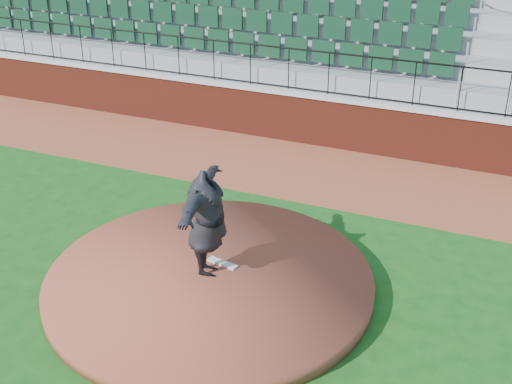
# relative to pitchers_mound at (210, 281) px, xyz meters

# --- Properties ---
(ground) EXTENTS (90.00, 90.00, 0.00)m
(ground) POSITION_rel_pitchers_mound_xyz_m (0.33, -0.35, -0.12)
(ground) COLOR #154915
(ground) RESTS_ON ground
(warning_track) EXTENTS (34.00, 3.20, 0.01)m
(warning_track) POSITION_rel_pitchers_mound_xyz_m (0.33, 5.05, -0.12)
(warning_track) COLOR brown
(warning_track) RESTS_ON ground
(field_wall) EXTENTS (34.00, 0.35, 1.20)m
(field_wall) POSITION_rel_pitchers_mound_xyz_m (0.33, 6.65, 0.47)
(field_wall) COLOR maroon
(field_wall) RESTS_ON ground
(wall_cap) EXTENTS (34.00, 0.45, 0.10)m
(wall_cap) POSITION_rel_pitchers_mound_xyz_m (0.33, 6.65, 1.12)
(wall_cap) COLOR #B7B7B7
(wall_cap) RESTS_ON field_wall
(wall_railing) EXTENTS (34.00, 0.05, 1.00)m
(wall_railing) POSITION_rel_pitchers_mound_xyz_m (0.33, 6.65, 1.67)
(wall_railing) COLOR black
(wall_railing) RESTS_ON wall_cap
(seating_stands) EXTENTS (34.00, 5.10, 4.60)m
(seating_stands) POSITION_rel_pitchers_mound_xyz_m (0.33, 9.38, 2.18)
(seating_stands) COLOR gray
(seating_stands) RESTS_ON ground
(pitchers_mound) EXTENTS (5.34, 5.34, 0.25)m
(pitchers_mound) POSITION_rel_pitchers_mound_xyz_m (0.00, 0.00, 0.00)
(pitchers_mound) COLOR brown
(pitchers_mound) RESTS_ON ground
(pitching_rubber) EXTENTS (0.56, 0.23, 0.04)m
(pitching_rubber) POSITION_rel_pitchers_mound_xyz_m (0.05, 0.38, 0.14)
(pitching_rubber) COLOR silver
(pitching_rubber) RESTS_ON pitchers_mound
(pitcher) EXTENTS (1.15, 2.34, 1.84)m
(pitcher) POSITION_rel_pitchers_mound_xyz_m (-0.05, 0.07, 1.04)
(pitcher) COLOR black
(pitcher) RESTS_ON pitchers_mound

